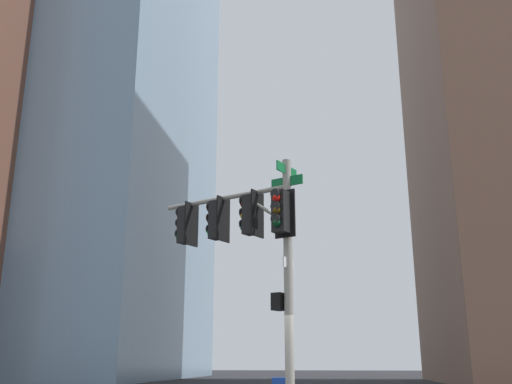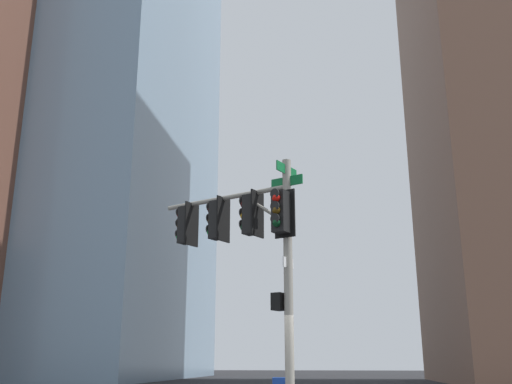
{
  "view_description": "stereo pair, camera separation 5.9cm",
  "coord_description": "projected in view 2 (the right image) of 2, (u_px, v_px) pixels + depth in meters",
  "views": [
    {
      "loc": [
        13.24,
        0.87,
        1.47
      ],
      "look_at": [
        -0.71,
        -0.97,
        5.58
      ],
      "focal_mm": 40.95,
      "sensor_mm": 36.0,
      "label": 1
    },
    {
      "loc": [
        13.23,
        0.93,
        1.47
      ],
      "look_at": [
        -0.71,
        -0.97,
        5.58
      ],
      "focal_mm": 40.95,
      "sensor_mm": 36.0,
      "label": 2
    }
  ],
  "objects": [
    {
      "name": "signal_pole_assembly",
      "position": [
        248.0,
        236.0,
        14.42
      ],
      "size": [
        2.27,
        3.84,
        6.25
      ],
      "rotation": [
        0.0,
        0.0,
        4.27
      ],
      "color": "#9E998C",
      "rests_on": "ground_plane"
    },
    {
      "name": "building_glass_tower",
      "position": [
        53.0,
        49.0,
        63.76
      ],
      "size": [
        30.58,
        30.92,
        68.65
      ],
      "primitive_type": "cube",
      "color": "#7A99B2",
      "rests_on": "ground_plane"
    }
  ]
}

